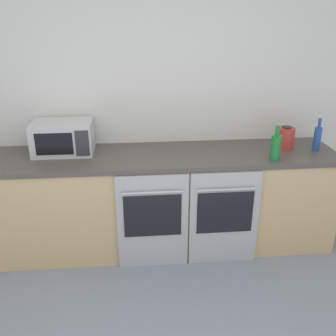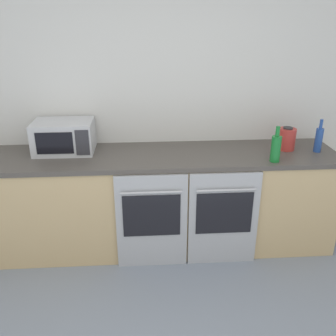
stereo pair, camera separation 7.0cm
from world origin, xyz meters
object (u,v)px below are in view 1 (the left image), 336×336
(bottle_blue, at_px, (317,138))
(bottle_green, at_px, (276,147))
(oven_left, at_px, (153,221))
(kettle, at_px, (286,138))
(microwave, at_px, (63,137))
(oven_right, at_px, (224,218))

(bottle_blue, xyz_separation_m, bottle_green, (-0.45, -0.20, 0.00))
(oven_left, bearing_deg, kettle, 17.66)
(microwave, height_order, kettle, microwave)
(microwave, relative_size, bottle_blue, 1.73)
(oven_left, relative_size, bottle_green, 2.86)
(oven_left, height_order, microwave, microwave)
(bottle_blue, bearing_deg, bottle_green, -155.88)
(bottle_green, bearing_deg, microwave, 168.36)
(oven_right, xyz_separation_m, bottle_green, (0.42, 0.11, 0.58))
(microwave, bearing_deg, bottle_green, -11.64)
(oven_right, bearing_deg, bottle_blue, 19.61)
(oven_left, distance_m, bottle_blue, 1.60)
(oven_right, bearing_deg, microwave, 160.65)
(oven_left, xyz_separation_m, bottle_blue, (1.46, 0.31, 0.57))
(oven_left, relative_size, oven_right, 1.00)
(bottle_blue, height_order, kettle, bottle_blue)
(oven_left, xyz_separation_m, oven_right, (0.60, 0.00, 0.00))
(bottle_blue, bearing_deg, oven_left, -168.10)
(oven_left, height_order, bottle_green, bottle_green)
(oven_right, relative_size, bottle_green, 2.86)
(oven_right, bearing_deg, kettle, 32.16)
(oven_left, relative_size, kettle, 4.17)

